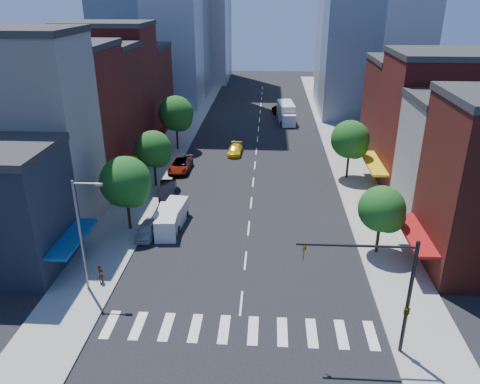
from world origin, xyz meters
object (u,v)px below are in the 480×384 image
object	(u,v)px
taxi	(235,150)
parked_car_rear	(184,165)
cargo_van_near	(168,222)
pedestrian_far	(135,199)
box_truck	(286,113)
parked_car_third	(180,166)
traffic_car_far	(278,109)
parked_car_second	(168,190)
traffic_car_oncoming	(286,119)
parked_car_front	(147,230)
pedestrian_near	(101,274)
cargo_van_far	(173,215)

from	to	relation	value
taxi	parked_car_rear	bearing A→B (deg)	-130.31
cargo_van_near	pedestrian_far	distance (m)	7.14
box_truck	parked_car_third	bearing A→B (deg)	-124.84
traffic_car_far	parked_car_second	bearing A→B (deg)	64.64
parked_car_rear	traffic_car_oncoming	size ratio (longest dim) A/B	0.98
parked_car_rear	cargo_van_near	world-z (taller)	cargo_van_near
parked_car_front	cargo_van_near	distance (m)	2.09
taxi	pedestrian_far	xyz separation A→B (m)	(-9.45, -18.27, 0.25)
cargo_van_near	pedestrian_near	size ratio (longest dim) A/B	3.31
traffic_car_far	pedestrian_near	world-z (taller)	pedestrian_near
parked_car_rear	taxi	distance (m)	9.16
parked_car_second	cargo_van_near	world-z (taller)	cargo_van_near
parked_car_front	box_truck	size ratio (longest dim) A/B	0.49
box_truck	taxi	bearing A→B (deg)	-118.42
parked_car_front	cargo_van_near	world-z (taller)	cargo_van_near
parked_car_second	taxi	bearing A→B (deg)	59.79
parked_car_front	cargo_van_far	size ratio (longest dim) A/B	0.81
parked_car_front	box_truck	xyz separation A→B (m)	(14.22, 43.02, 0.86)
cargo_van_far	pedestrian_near	xyz separation A→B (m)	(-3.67, -10.50, -0.12)
parked_car_rear	parked_car_front	bearing A→B (deg)	-89.60
traffic_car_oncoming	pedestrian_far	xyz separation A→B (m)	(-17.04, -35.85, 0.11)
parked_car_third	taxi	size ratio (longest dim) A/B	1.21
parked_car_third	traffic_car_far	xyz separation A→B (m)	(12.80, 31.85, 0.01)
traffic_car_far	pedestrian_far	xyz separation A→B (m)	(-15.71, -42.96, 0.13)
traffic_car_oncoming	pedestrian_near	size ratio (longest dim) A/B	3.17
cargo_van_far	taxi	world-z (taller)	cargo_van_far
parked_car_third	cargo_van_near	world-z (taller)	cargo_van_near
taxi	parked_car_second	bearing A→B (deg)	-111.13
pedestrian_near	box_truck	bearing A→B (deg)	-11.60
parked_car_rear	traffic_car_far	size ratio (longest dim) A/B	1.05
cargo_van_far	pedestrian_near	bearing A→B (deg)	-104.02
parked_car_second	parked_car_third	distance (m)	7.97
pedestrian_near	cargo_van_near	bearing A→B (deg)	-15.45
pedestrian_far	parked_car_rear	bearing A→B (deg)	-161.84
parked_car_third	pedestrian_far	world-z (taller)	pedestrian_far
box_truck	cargo_van_far	bearing A→B (deg)	-112.53
parked_car_third	traffic_car_oncoming	xyz separation A→B (m)	(14.13, 24.74, 0.03)
pedestrian_near	traffic_car_far	bearing A→B (deg)	-8.46
parked_car_second	traffic_car_far	world-z (taller)	parked_car_second
cargo_van_far	parked_car_third	bearing A→B (deg)	102.83
cargo_van_near	taxi	size ratio (longest dim) A/B	1.12
pedestrian_far	traffic_car_oncoming	bearing A→B (deg)	-171.47
parked_car_rear	pedestrian_near	world-z (taller)	pedestrian_near
parked_car_third	pedestrian_near	distance (m)	25.52
parked_car_second	box_truck	xyz separation A→B (m)	(14.22, 33.50, 0.78)
traffic_car_oncoming	traffic_car_far	distance (m)	7.23
parked_car_third	box_truck	size ratio (longest dim) A/B	0.65
cargo_van_near	taxi	bearing A→B (deg)	74.18
parked_car_second	cargo_van_near	distance (m)	8.69
box_truck	pedestrian_near	bearing A→B (deg)	-113.05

